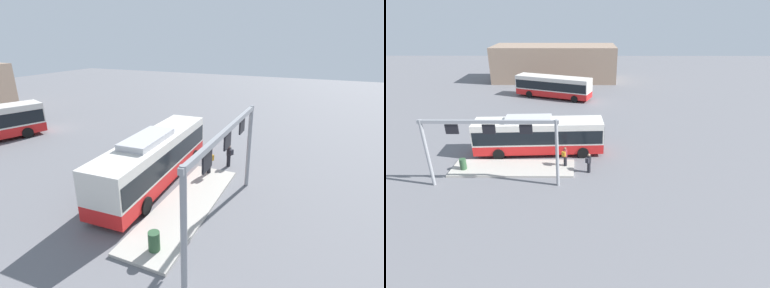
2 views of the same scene
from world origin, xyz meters
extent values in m
plane|color=slate|center=(0.00, 0.00, 0.00)|extent=(120.00, 120.00, 0.00)
cube|color=#B2ADA3|center=(-1.84, -3.06, 0.08)|extent=(10.00, 2.80, 0.16)
cube|color=red|center=(0.00, 0.00, 0.77)|extent=(11.45, 3.06, 0.85)
cube|color=silver|center=(0.00, 0.00, 2.15)|extent=(11.45, 3.06, 1.90)
cube|color=black|center=(0.00, 0.00, 1.95)|extent=(11.22, 3.09, 1.20)
cube|color=black|center=(5.68, 0.28, 2.05)|extent=(0.15, 2.12, 1.50)
cube|color=#B7B7BC|center=(-0.85, -0.04, 3.28)|extent=(4.05, 1.95, 0.36)
cube|color=orange|center=(5.61, 0.28, 2.90)|extent=(0.21, 1.75, 0.28)
cylinder|color=black|center=(3.80, 1.39, 0.50)|extent=(1.01, 0.35, 1.00)
cylinder|color=black|center=(3.92, -1.00, 0.50)|extent=(1.01, 0.35, 1.00)
cylinder|color=black|center=(-3.52, 1.02, 0.50)|extent=(1.01, 0.35, 1.00)
cylinder|color=black|center=(-3.40, -1.37, 0.50)|extent=(1.01, 0.35, 1.00)
cylinder|color=black|center=(3.74, 18.03, 0.50)|extent=(1.04, 0.63, 1.00)
cylinder|color=black|center=(2.90, 15.78, 0.50)|extent=(1.04, 0.63, 1.00)
cylinder|color=black|center=(4.36, -3.57, 0.42)|extent=(0.39, 0.39, 0.85)
cylinder|color=black|center=(4.36, -3.57, 1.15)|extent=(0.47, 0.47, 0.60)
sphere|color=#9E755B|center=(4.36, -3.57, 1.56)|extent=(0.22, 0.22, 0.22)
cube|color=#26262D|center=(4.23, -3.79, 1.18)|extent=(0.33, 0.30, 0.40)
cylinder|color=black|center=(2.44, -2.75, 0.58)|extent=(0.37, 0.37, 0.85)
cylinder|color=maroon|center=(2.44, -2.75, 1.31)|extent=(0.45, 0.45, 0.60)
sphere|color=brown|center=(2.44, -2.75, 1.72)|extent=(0.22, 0.22, 0.22)
cube|color=#BF7F1E|center=(2.33, -2.99, 1.34)|extent=(0.33, 0.28, 0.40)
cylinder|color=gray|center=(-7.27, -5.50, 2.60)|extent=(0.24, 0.24, 5.20)
cylinder|color=gray|center=(2.01, -5.50, 2.60)|extent=(0.24, 0.24, 5.20)
cube|color=gray|center=(-2.63, -5.50, 5.05)|extent=(9.68, 0.20, 0.24)
cube|color=black|center=(-5.18, -5.50, 4.50)|extent=(0.90, 0.08, 0.70)
cube|color=black|center=(-2.63, -5.50, 4.50)|extent=(0.90, 0.08, 0.70)
cube|color=black|center=(-0.08, -5.50, 4.50)|extent=(0.90, 0.08, 0.70)
cylinder|color=#2D5133|center=(-5.81, -3.35, 0.61)|extent=(0.52, 0.52, 0.90)
camera|label=1|loc=(-14.53, -9.03, 8.84)|focal=26.98mm
camera|label=2|loc=(3.60, -24.41, 12.11)|focal=27.80mm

